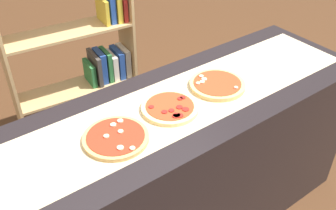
% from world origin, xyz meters
% --- Properties ---
extents(counter, '(2.31, 0.68, 0.95)m').
position_xyz_m(counter, '(0.00, 0.00, 0.47)').
color(counter, black).
rests_on(counter, ground_plane).
extents(parchment_paper, '(2.19, 0.43, 0.00)m').
position_xyz_m(parchment_paper, '(0.00, 0.00, 0.95)').
color(parchment_paper, beige).
rests_on(parchment_paper, counter).
extents(pizza_mushroom_0, '(0.29, 0.29, 0.03)m').
position_xyz_m(pizza_mushroom_0, '(-0.32, -0.05, 0.96)').
color(pizza_mushroom_0, tan).
rests_on(pizza_mushroom_0, parchment_paper).
extents(pizza_pepperoni_1, '(0.28, 0.28, 0.03)m').
position_xyz_m(pizza_pepperoni_1, '(0.00, -0.02, 0.96)').
color(pizza_pepperoni_1, '#E5C17F').
rests_on(pizza_pepperoni_1, parchment_paper).
extents(pizza_mushroom_2, '(0.29, 0.29, 0.03)m').
position_xyz_m(pizza_mushroom_2, '(0.32, 0.00, 0.96)').
color(pizza_mushroom_2, '#DBB26B').
rests_on(pizza_mushroom_2, parchment_paper).
extents(bookshelf, '(0.92, 0.35, 1.39)m').
position_xyz_m(bookshelf, '(0.11, 1.12, 0.61)').
color(bookshelf, tan).
rests_on(bookshelf, ground_plane).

